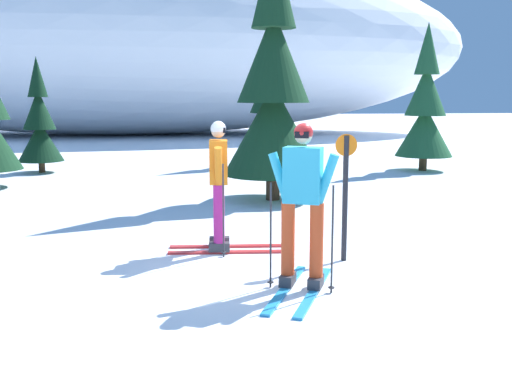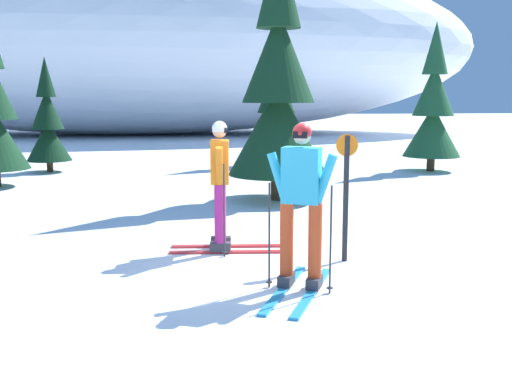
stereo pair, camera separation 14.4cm
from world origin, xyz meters
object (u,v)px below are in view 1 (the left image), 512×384
(pine_tree_center_left, at_px, (39,125))
(trail_marker_post, at_px, (345,190))
(skier_orange_jacket, at_px, (219,183))
(pine_tree_center_right, at_px, (273,92))
(skier_cyan_jacket, at_px, (302,204))
(pine_tree_right, at_px, (269,107))
(pine_tree_far_right, at_px, (425,110))

(pine_tree_center_left, height_order, trail_marker_post, pine_tree_center_left)
(skier_orange_jacket, xyz_separation_m, pine_tree_center_right, (1.40, 3.92, 1.25))
(skier_cyan_jacket, xyz_separation_m, pine_tree_right, (1.55, 11.98, 0.79))
(pine_tree_right, xyz_separation_m, trail_marker_post, (-0.76, -10.92, -0.83))
(skier_orange_jacket, bearing_deg, trail_marker_post, -25.28)
(skier_cyan_jacket, xyz_separation_m, pine_tree_center_left, (-4.97, 10.92, 0.36))
(trail_marker_post, bearing_deg, pine_tree_right, 85.99)
(trail_marker_post, bearing_deg, pine_tree_center_right, 91.90)
(pine_tree_center_right, bearing_deg, pine_tree_center_left, 137.08)
(pine_tree_center_left, xyz_separation_m, pine_tree_far_right, (10.61, -1.02, 0.40))
(skier_cyan_jacket, distance_m, pine_tree_center_left, 12.00)
(skier_orange_jacket, xyz_separation_m, pine_tree_right, (2.31, 10.19, 0.81))
(skier_cyan_jacket, distance_m, pine_tree_right, 12.11)
(skier_cyan_jacket, bearing_deg, trail_marker_post, 53.38)
(skier_cyan_jacket, distance_m, skier_orange_jacket, 1.95)
(pine_tree_center_left, height_order, pine_tree_right, pine_tree_right)
(pine_tree_center_left, bearing_deg, pine_tree_center_right, -42.92)
(skier_cyan_jacket, distance_m, trail_marker_post, 1.32)
(pine_tree_far_right, height_order, trail_marker_post, pine_tree_far_right)
(skier_orange_jacket, bearing_deg, pine_tree_center_right, 70.42)
(skier_cyan_jacket, relative_size, pine_tree_center_left, 0.58)
(skier_cyan_jacket, relative_size, skier_orange_jacket, 1.03)
(pine_tree_right, bearing_deg, pine_tree_center_right, -98.35)
(pine_tree_right, bearing_deg, trail_marker_post, -94.01)
(pine_tree_center_left, height_order, pine_tree_far_right, pine_tree_far_right)
(trail_marker_post, bearing_deg, pine_tree_center_left, 120.27)
(skier_orange_jacket, relative_size, pine_tree_far_right, 0.43)
(pine_tree_center_left, xyz_separation_m, pine_tree_right, (6.52, 1.06, 0.43))
(pine_tree_far_right, bearing_deg, pine_tree_center_left, 174.53)
(skier_cyan_jacket, relative_size, pine_tree_center_right, 0.35)
(pine_tree_center_left, distance_m, pine_tree_center_right, 7.70)
(trail_marker_post, bearing_deg, pine_tree_far_right, 61.22)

